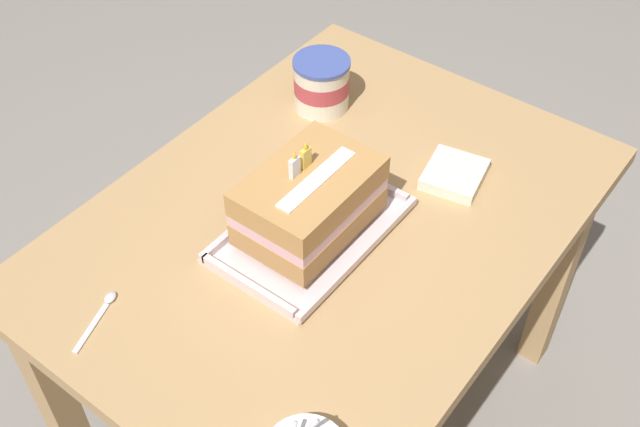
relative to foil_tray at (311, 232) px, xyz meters
The scene contains 7 objects.
ground_plane 0.70m from the foil_tray, ahead, with size 8.00×8.00×0.00m, color gray.
dining_table 0.12m from the foil_tray, ahead, with size 1.06×0.77×0.70m.
foil_tray is the anchor object (origin of this frame).
birthday_cake 0.08m from the foil_tray, 90.00° to the left, with size 0.25×0.17×0.17m.
ice_cream_tub 0.38m from the foil_tray, 34.52° to the left, with size 0.12×0.12×0.11m.
serving_spoon_near_tray 0.39m from the foil_tray, 154.21° to the left, with size 0.13×0.05×0.01m.
napkin_pile 0.31m from the foil_tray, 24.48° to the right, with size 0.14×0.13×0.02m.
Camera 1 is at (-0.82, -0.61, 1.74)m, focal length 44.22 mm.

